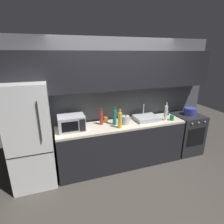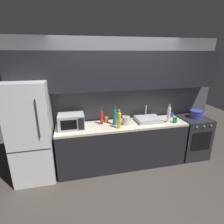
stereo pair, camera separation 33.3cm
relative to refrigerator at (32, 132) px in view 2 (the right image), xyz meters
The scene contains 16 objects.
ground_plane 2.07m from the refrigerator, 28.75° to the right, with size 10.00×10.00×0.00m, color #3D3833.
back_wall 1.79m from the refrigerator, 10.30° to the left, with size 4.26×0.44×2.50m.
counter_run 1.70m from the refrigerator, ahead, with size 2.52×0.60×0.90m.
refrigerator is the anchor object (origin of this frame).
oven_range 3.27m from the refrigerator, ahead, with size 0.60×0.62×0.90m.
microwave 0.69m from the refrigerator, ahead, with size 0.46×0.35×0.27m.
sink_basin 2.19m from the refrigerator, ahead, with size 0.48×0.38×0.30m.
kettle 1.70m from the refrigerator, ahead, with size 0.18×0.15×0.19m.
wine_bottle_yellow 1.54m from the refrigerator, ahead, with size 0.07×0.07×0.36m.
wine_bottle_teal 1.50m from the refrigerator, ahead, with size 0.07×0.07×0.36m.
wine_bottle_white 2.56m from the refrigerator, ahead, with size 0.06×0.06×0.37m.
wine_bottle_red 1.26m from the refrigerator, ahead, with size 0.06×0.06×0.32m.
mug_green 2.68m from the refrigerator, ahead, with size 0.08×0.08×0.11m, color #1E6B2D.
mug_blue 2.79m from the refrigerator, ahead, with size 0.07×0.07×0.09m, color #234299.
mug_amber 1.37m from the refrigerator, ahead, with size 0.08×0.08×0.11m, color #B27019.
cooking_pot 3.26m from the refrigerator, ahead, with size 0.26×0.26×0.16m.
Camera 2 is at (-0.91, -2.18, 2.21)m, focal length 28.63 mm.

